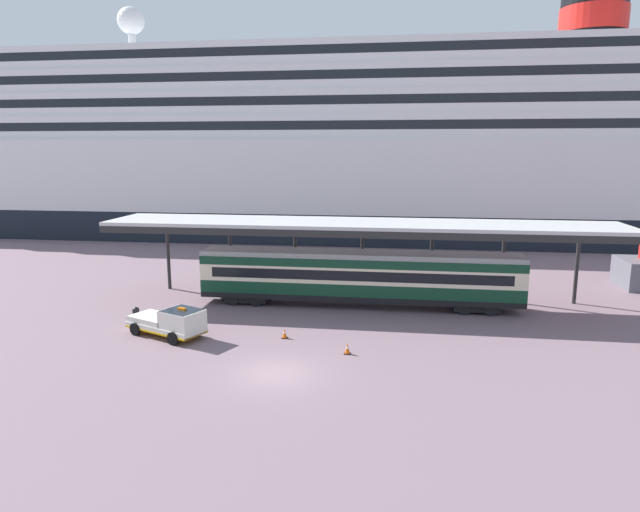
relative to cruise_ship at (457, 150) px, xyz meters
The scene contains 8 objects.
ground_plane 54.02m from the cruise_ship, 104.91° to the right, with size 400.00×400.00×0.00m, color slate.
cruise_ship is the anchor object (origin of this frame).
platform_canopy 39.07m from the cruise_ship, 105.37° to the right, with size 37.60×6.05×6.27m.
train_carriage 40.19m from the cruise_ship, 105.18° to the right, with size 23.43×2.81×4.11m.
service_truck 52.02m from the cruise_ship, 114.60° to the right, with size 5.57×3.95×2.02m.
traffic_cone_near 49.02m from the cruise_ship, 107.36° to the right, with size 0.36×0.36×0.61m.
traffic_cone_mid 50.03m from the cruise_ship, 102.01° to the right, with size 0.36×0.36×0.65m.
quay_bollard 51.32m from the cruise_ship, 119.91° to the right, with size 0.48×0.48×0.96m.
Camera 1 is at (6.19, -26.66, 11.41)m, focal length 31.18 mm.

